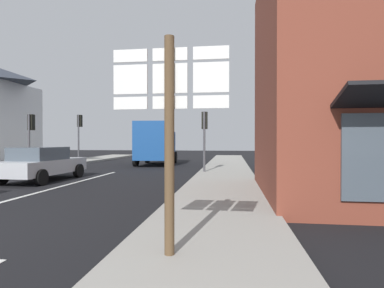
{
  "coord_description": "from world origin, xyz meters",
  "views": [
    {
      "loc": [
        6.44,
        -3.85,
        1.74
      ],
      "look_at": [
        4.3,
        12.23,
        1.57
      ],
      "focal_mm": 28.11,
      "sensor_mm": 36.0,
      "label": 1
    }
  ],
  "objects_px": {
    "traffic_light_near_left": "(31,129)",
    "traffic_light_far_left": "(79,128)",
    "delivery_truck": "(156,142)",
    "sedan_far": "(42,163)",
    "route_sign_post": "(170,122)",
    "traffic_light_near_right": "(205,128)"
  },
  "relations": [
    {
      "from": "traffic_light_far_left",
      "to": "traffic_light_near_right",
      "type": "bearing_deg",
      "value": -29.57
    },
    {
      "from": "delivery_truck",
      "to": "route_sign_post",
      "type": "distance_m",
      "value": 17.71
    },
    {
      "from": "delivery_truck",
      "to": "route_sign_post",
      "type": "height_order",
      "value": "route_sign_post"
    },
    {
      "from": "route_sign_post",
      "to": "traffic_light_near_left",
      "type": "relative_size",
      "value": 0.98
    },
    {
      "from": "traffic_light_far_left",
      "to": "delivery_truck",
      "type": "bearing_deg",
      "value": -1.65
    },
    {
      "from": "route_sign_post",
      "to": "traffic_light_near_right",
      "type": "xyz_separation_m",
      "value": [
        -0.56,
        11.58,
        0.41
      ]
    },
    {
      "from": "traffic_light_near_right",
      "to": "traffic_light_near_left",
      "type": "bearing_deg",
      "value": 179.26
    },
    {
      "from": "route_sign_post",
      "to": "traffic_light_near_left",
      "type": "xyz_separation_m",
      "value": [
        -10.58,
        11.71,
        0.41
      ]
    },
    {
      "from": "sedan_far",
      "to": "traffic_light_near_left",
      "type": "bearing_deg",
      "value": 130.87
    },
    {
      "from": "sedan_far",
      "to": "route_sign_post",
      "type": "distance_m",
      "value": 10.85
    },
    {
      "from": "delivery_truck",
      "to": "traffic_light_far_left",
      "type": "bearing_deg",
      "value": 178.35
    },
    {
      "from": "sedan_far",
      "to": "traffic_light_near_right",
      "type": "bearing_deg",
      "value": 28.49
    },
    {
      "from": "delivery_truck",
      "to": "traffic_light_far_left",
      "type": "relative_size",
      "value": 1.37
    },
    {
      "from": "sedan_far",
      "to": "traffic_light_near_left",
      "type": "xyz_separation_m",
      "value": [
        -3.28,
        3.79,
        1.65
      ]
    },
    {
      "from": "sedan_far",
      "to": "route_sign_post",
      "type": "bearing_deg",
      "value": -47.33
    },
    {
      "from": "traffic_light_near_left",
      "to": "route_sign_post",
      "type": "bearing_deg",
      "value": -47.9
    },
    {
      "from": "delivery_truck",
      "to": "traffic_light_near_right",
      "type": "relative_size",
      "value": 1.56
    },
    {
      "from": "route_sign_post",
      "to": "traffic_light_far_left",
      "type": "relative_size",
      "value": 0.86
    },
    {
      "from": "sedan_far",
      "to": "traffic_light_far_left",
      "type": "height_order",
      "value": "traffic_light_far_left"
    },
    {
      "from": "route_sign_post",
      "to": "sedan_far",
      "type": "bearing_deg",
      "value": 132.67
    },
    {
      "from": "traffic_light_near_left",
      "to": "delivery_truck",
      "type": "bearing_deg",
      "value": 41.9
    },
    {
      "from": "traffic_light_near_left",
      "to": "traffic_light_far_left",
      "type": "bearing_deg",
      "value": 90.0
    }
  ]
}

